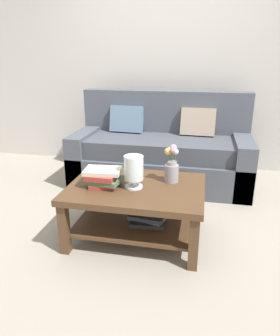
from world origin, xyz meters
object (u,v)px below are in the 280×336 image
at_px(couch, 161,152).
at_px(coffee_table, 137,201).
at_px(book_stack_main, 103,177).
at_px(flower_pitcher, 172,167).
at_px(glass_hurricane_vase, 134,169).

bearing_deg(couch, coffee_table, -90.58).
distance_m(book_stack_main, flower_pitcher, 0.57).
bearing_deg(book_stack_main, coffee_table, 11.35).
bearing_deg(glass_hurricane_vase, coffee_table, 61.50).
bearing_deg(couch, glass_hurricane_vase, -91.38).
xyz_separation_m(coffee_table, flower_pitcher, (0.26, 0.15, 0.26)).
height_order(couch, book_stack_main, couch).
height_order(book_stack_main, glass_hurricane_vase, glass_hurricane_vase).
relative_size(coffee_table, glass_hurricane_vase, 4.15).
distance_m(book_stack_main, glass_hurricane_vase, 0.26).
bearing_deg(glass_hurricane_vase, flower_pitcher, 33.98).
xyz_separation_m(couch, glass_hurricane_vase, (-0.03, -1.35, 0.25)).
bearing_deg(book_stack_main, glass_hurricane_vase, 4.15).
height_order(book_stack_main, flower_pitcher, flower_pitcher).
height_order(coffee_table, book_stack_main, book_stack_main).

